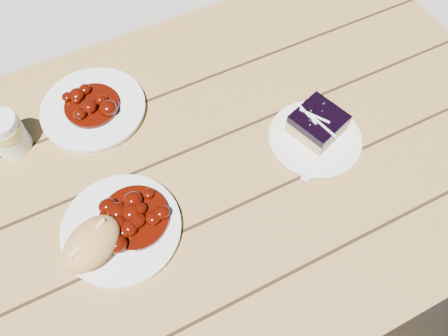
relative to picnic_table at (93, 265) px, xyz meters
name	(u,v)px	position (x,y,z in m)	size (l,w,h in m)	color
ground	(139,317)	(0.00, 0.00, -0.59)	(60.00, 60.00, 0.00)	#A19C92
picnic_table	(93,265)	(0.00, 0.00, 0.00)	(2.00, 1.55, 0.75)	olive
main_plate	(122,229)	(0.09, -0.03, 0.17)	(0.22, 0.22, 0.02)	white
goulash_stew	(133,214)	(0.12, -0.02, 0.20)	(0.13, 0.13, 0.04)	#460A02
bread_roll	(91,244)	(0.04, -0.05, 0.21)	(0.12, 0.08, 0.06)	tan
dessert_plate	(315,139)	(0.53, -0.02, 0.17)	(0.19, 0.19, 0.01)	white
blueberry_cake	(318,123)	(0.54, 0.00, 0.20)	(0.12, 0.12, 0.05)	tan
fork_dessert	(322,161)	(0.51, -0.07, 0.17)	(0.03, 0.16, 0.01)	white
second_plate	(94,109)	(0.13, 0.27, 0.17)	(0.22, 0.22, 0.02)	white
second_stew	(90,101)	(0.13, 0.27, 0.20)	(0.12, 0.12, 0.04)	#460A02
second_cup	(6,134)	(-0.04, 0.25, 0.21)	(0.07, 0.07, 0.09)	white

